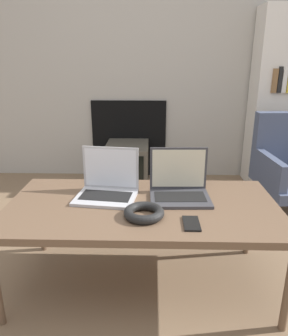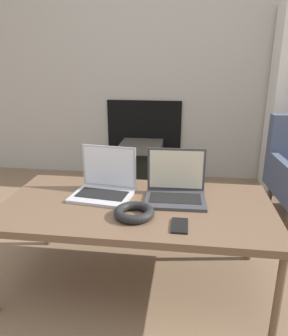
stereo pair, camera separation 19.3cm
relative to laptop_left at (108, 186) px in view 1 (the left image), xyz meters
name	(u,v)px [view 1 (the left image)]	position (x,y,z in m)	size (l,w,h in m)	color
ground_plane	(140,331)	(0.19, -0.45, -0.53)	(14.00, 14.00, 0.00)	#7A6047
wall_back	(148,47)	(0.19, 1.70, 0.75)	(7.00, 0.08, 2.60)	#ADA89E
table	(142,210)	(0.19, -0.11, -0.09)	(1.39, 0.71, 0.48)	brown
laptop_left	(108,186)	(0.00, 0.00, 0.00)	(0.34, 0.28, 0.25)	#B2B2B7
laptop_right	(179,187)	(0.39, 0.00, 0.00)	(0.32, 0.26, 0.25)	#38383D
headphones	(144,213)	(0.20, -0.25, -0.03)	(0.19, 0.19, 0.04)	black
phone	(191,223)	(0.42, -0.32, -0.05)	(0.07, 0.14, 0.01)	black
tv	(127,164)	(0.00, 1.40, -0.33)	(0.40, 0.50, 0.40)	#4C473D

